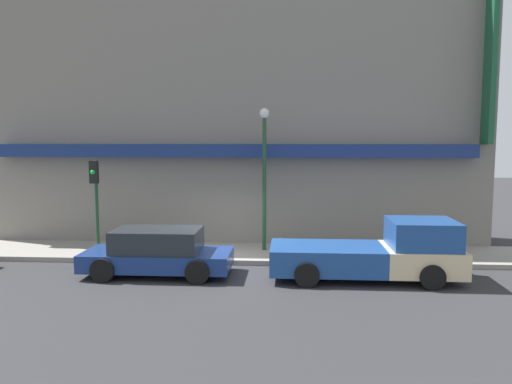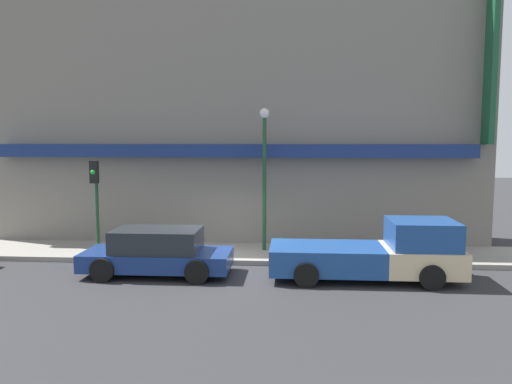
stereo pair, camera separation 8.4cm
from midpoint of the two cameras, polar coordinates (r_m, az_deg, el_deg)
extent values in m
plane|color=#2D2D30|center=(17.04, -3.67, -8.34)|extent=(80.00, 80.00, 0.00)
cube|color=gray|center=(18.41, -3.06, -6.97)|extent=(36.00, 2.88, 0.17)
cube|color=gray|center=(20.90, -2.12, 10.00)|extent=(19.80, 3.00, 11.34)
cube|color=navy|center=(19.07, -2.69, 4.74)|extent=(18.22, 0.60, 0.50)
cube|color=#195133|center=(20.39, 25.44, 14.64)|extent=(0.20, 0.80, 6.87)
cube|color=beige|center=(15.97, 18.49, -7.35)|extent=(2.28, 2.05, 0.77)
cube|color=#1E478C|center=(15.81, 18.59, -4.55)|extent=(1.93, 1.89, 0.82)
cube|color=#1E478C|center=(15.51, 8.17, -7.48)|extent=(3.41, 2.05, 0.77)
cylinder|color=black|center=(17.01, 17.79, -7.40)|extent=(0.72, 0.22, 0.72)
cylinder|color=black|center=(15.08, 19.64, -9.19)|extent=(0.72, 0.22, 0.72)
cylinder|color=black|center=(16.54, 5.72, -7.52)|extent=(0.72, 0.22, 0.72)
cylinder|color=black|center=(14.55, 5.94, -9.42)|extent=(0.72, 0.22, 0.72)
cube|color=navy|center=(16.05, -11.04, -7.56)|extent=(4.59, 1.85, 0.54)
cube|color=#23282D|center=(15.92, -11.08, -5.40)|extent=(2.66, 1.66, 0.70)
cylinder|color=black|center=(16.66, -5.41, -7.42)|extent=(0.72, 0.22, 0.72)
cylinder|color=black|center=(14.89, -6.61, -9.06)|extent=(0.72, 0.22, 0.72)
cylinder|color=black|center=(17.35, -14.80, -7.04)|extent=(0.72, 0.22, 0.72)
cylinder|color=black|center=(15.67, -17.01, -8.53)|extent=(0.72, 0.22, 0.72)
cylinder|color=#196633|center=(17.30, 2.99, -6.62)|extent=(0.18, 0.18, 0.54)
sphere|color=#196633|center=(17.23, 3.00, -5.50)|extent=(0.17, 0.17, 0.17)
cylinder|color=#1E4728|center=(18.12, 1.10, 0.81)|extent=(0.14, 0.14, 4.81)
sphere|color=silver|center=(18.07, 1.12, 9.00)|extent=(0.36, 0.36, 0.36)
cylinder|color=#1E4728|center=(18.68, -17.58, -1.62)|extent=(0.12, 0.12, 3.32)
cube|color=black|center=(18.41, -17.89, 2.20)|extent=(0.28, 0.20, 0.80)
sphere|color=green|center=(18.30, -18.03, 2.17)|extent=(0.16, 0.16, 0.16)
camera|label=1|loc=(0.04, -89.86, 0.01)|focal=35.00mm
camera|label=2|loc=(0.04, 90.14, -0.01)|focal=35.00mm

